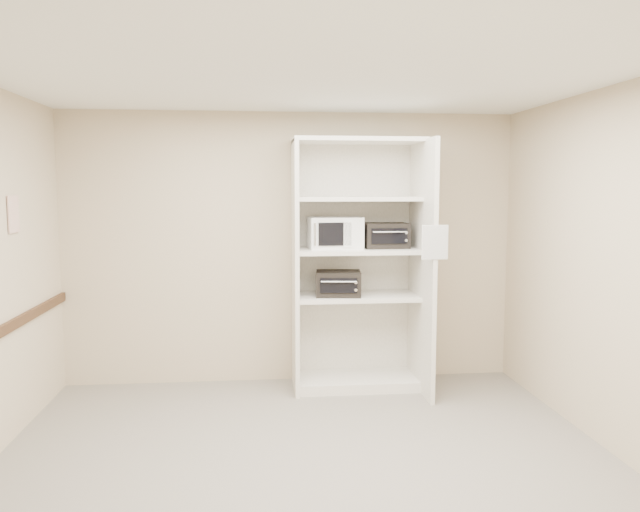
{
  "coord_description": "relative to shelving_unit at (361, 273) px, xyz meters",
  "views": [
    {
      "loc": [
        -0.34,
        -4.23,
        1.94
      ],
      "look_at": [
        0.23,
        1.37,
        1.34
      ],
      "focal_mm": 35.0,
      "sensor_mm": 36.0,
      "label": 1
    }
  ],
  "objects": [
    {
      "name": "microwave",
      "position": [
        -0.26,
        0.05,
        0.39
      ],
      "size": [
        0.52,
        0.41,
        0.3
      ],
      "primitive_type": "cube",
      "rotation": [
        0.0,
        0.0,
        0.04
      ],
      "color": "white",
      "rests_on": "shelving_unit"
    },
    {
      "name": "wall_right",
      "position": [
        1.58,
        -1.7,
        0.22
      ],
      "size": [
        0.02,
        4.0,
        2.7
      ],
      "primitive_type": "cube",
      "color": "#BDAA8D",
      "rests_on": "ground"
    },
    {
      "name": "floor",
      "position": [
        -0.67,
        -1.7,
        -1.13
      ],
      "size": [
        4.5,
        4.0,
        0.01
      ],
      "primitive_type": "cube",
      "color": "slate",
      "rests_on": "ground"
    },
    {
      "name": "ceiling",
      "position": [
        -0.67,
        -1.7,
        1.57
      ],
      "size": [
        4.5,
        4.0,
        0.01
      ],
      "primitive_type": "cube",
      "color": "white"
    },
    {
      "name": "wall_poster",
      "position": [
        -2.9,
        -0.84,
        0.62
      ],
      "size": [
        0.01,
        0.21,
        0.29
      ],
      "primitive_type": "cube",
      "color": "silver",
      "rests_on": "wall_left"
    },
    {
      "name": "toaster_oven_upper",
      "position": [
        0.24,
        0.04,
        0.36
      ],
      "size": [
        0.44,
        0.33,
        0.24
      ],
      "primitive_type": "cube",
      "rotation": [
        0.0,
        0.0,
        0.03
      ],
      "color": "black",
      "rests_on": "shelving_unit"
    },
    {
      "name": "paper_sign",
      "position": [
        0.54,
        -0.63,
        0.35
      ],
      "size": [
        0.23,
        0.02,
        0.3
      ],
      "primitive_type": "cube",
      "rotation": [
        0.0,
        0.0,
        0.05
      ],
      "color": "white",
      "rests_on": "shelving_unit"
    },
    {
      "name": "wall_back",
      "position": [
        -0.67,
        0.3,
        0.22
      ],
      "size": [
        4.5,
        0.02,
        2.7
      ],
      "primitive_type": "cube",
      "color": "#BDAA8D",
      "rests_on": "ground"
    },
    {
      "name": "wall_front",
      "position": [
        -0.67,
        -3.7,
        0.22
      ],
      "size": [
        4.5,
        0.02,
        2.7
      ],
      "primitive_type": "cube",
      "color": "#BDAA8D",
      "rests_on": "ground"
    },
    {
      "name": "shelving_unit",
      "position": [
        0.0,
        0.0,
        0.0
      ],
      "size": [
        1.24,
        0.92,
        2.42
      ],
      "color": "white",
      "rests_on": "floor"
    },
    {
      "name": "toaster_oven_lower",
      "position": [
        -0.23,
        -0.05,
        -0.09
      ],
      "size": [
        0.46,
        0.37,
        0.24
      ],
      "primitive_type": "cube",
      "rotation": [
        0.0,
        0.0,
        -0.11
      ],
      "color": "black",
      "rests_on": "shelving_unit"
    }
  ]
}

